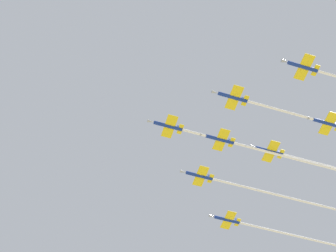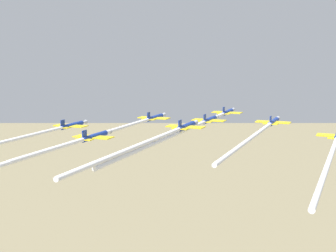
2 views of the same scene
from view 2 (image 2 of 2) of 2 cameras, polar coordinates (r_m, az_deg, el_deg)
name	(u,v)px [view 2 (image 2 of 2)]	position (r m, az deg, el deg)	size (l,w,h in m)	color
jet_lead	(212,119)	(116.36, 5.09, 0.84)	(9.85, 51.37, 2.24)	navy
jet_port_inner	(121,128)	(105.07, -5.42, -0.19)	(10.87, 59.61, 2.24)	navy
jet_starboard_inner	(260,131)	(98.52, 10.66, -0.60)	(9.97, 52.32, 2.24)	navy
jet_port_outer	(184,131)	(98.43, 1.87, -0.53)	(10.72, 58.40, 2.24)	navy
jet_starboard_outer	(27,136)	(102.15, -16.04, -1.16)	(10.45, 56.19, 2.24)	navy
jet_center_rear	(333,150)	(82.08, 18.57, -2.64)	(10.10, 53.35, 2.24)	navy
jet_port_trail	(159,137)	(86.55, -1.04, -1.30)	(9.85, 51.31, 2.24)	navy
jet_starboard_trail	(49,150)	(83.28, -13.61, -2.75)	(10.01, 52.62, 2.24)	navy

